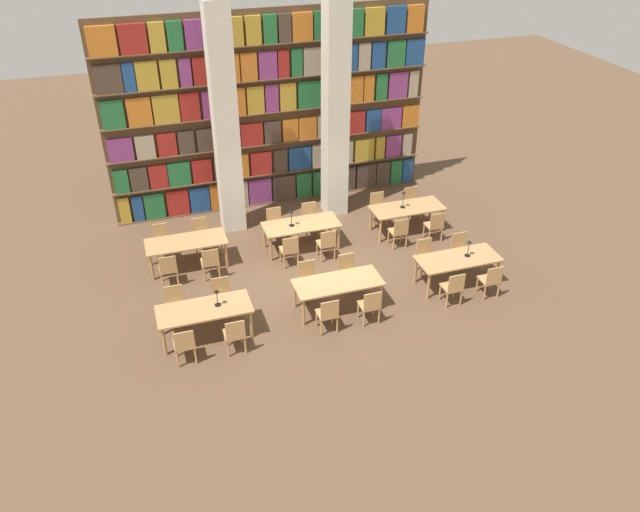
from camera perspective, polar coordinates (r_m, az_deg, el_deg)
ground_plane at (r=15.35m, az=-0.16°, el=-1.81°), size 40.00×40.00×0.00m
bookshelf_bank at (r=17.80m, az=-4.54°, el=12.76°), size 9.12×0.35×5.50m
pillar_left at (r=16.37m, az=-8.68°, el=11.90°), size 0.62×0.62×6.00m
pillar_center at (r=17.06m, az=1.42°, el=13.11°), size 0.62×0.62×6.00m
reading_table_0 at (r=13.34m, az=-10.53°, el=-5.01°), size 1.98×0.85×0.73m
chair_0 at (r=12.86m, az=-12.30°, el=-7.89°), size 0.42×0.40×0.87m
chair_1 at (r=13.99m, az=-13.06°, el=-4.28°), size 0.42×0.40×0.87m
chair_2 at (r=12.93m, az=-7.80°, el=-7.08°), size 0.42×0.40×0.87m
chair_3 at (r=14.05m, az=-8.94°, el=-3.57°), size 0.42×0.40×0.87m
desk_lamp_0 at (r=13.17m, az=-9.42°, el=-3.52°), size 0.14×0.14×0.40m
reading_table_1 at (r=13.91m, az=1.64°, el=-2.64°), size 1.98×0.85×0.73m
chair_4 at (r=13.35m, az=0.73°, el=-5.29°), size 0.42×0.40×0.87m
chair_5 at (r=14.44m, az=-1.07°, el=-2.02°), size 0.42×0.40×0.87m
chair_6 at (r=13.63m, az=4.60°, el=-4.50°), size 0.42×0.40×0.87m
chair_7 at (r=14.70m, az=2.54°, el=-1.36°), size 0.42×0.40×0.87m
reading_table_2 at (r=15.08m, az=12.50°, el=-0.43°), size 1.98×0.85×0.73m
chair_8 at (r=14.46m, az=12.07°, el=-2.80°), size 0.42×0.40×0.87m
chair_9 at (r=15.47m, az=9.60°, el=0.05°), size 0.42×0.40×0.87m
chair_10 at (r=14.91m, az=15.34°, el=-2.09°), size 0.42×0.40×0.87m
chair_11 at (r=15.90m, az=12.73°, el=0.64°), size 0.42×0.40×0.87m
desk_lamp_1 at (r=15.01m, az=13.46°, el=0.95°), size 0.14×0.14×0.43m
reading_table_3 at (r=15.72m, az=-12.13°, el=1.09°), size 1.98×0.85×0.73m
chair_12 at (r=15.19m, az=-13.70°, el=-1.14°), size 0.42×0.40×0.87m
chair_13 at (r=16.40m, az=-14.25°, el=1.46°), size 0.42×0.40×0.87m
chair_14 at (r=15.25m, az=-10.00°, el=-0.51°), size 0.42×0.40×0.87m
chair_15 at (r=16.46m, az=-10.82°, el=2.04°), size 0.42×0.40×0.87m
reading_table_4 at (r=16.12m, az=-1.73°, el=2.70°), size 1.98×0.85×0.73m
chair_16 at (r=15.51m, az=-2.81°, el=0.60°), size 0.42×0.40×0.87m
chair_17 at (r=16.69m, az=-4.12°, el=3.03°), size 0.42×0.40×0.87m
chair_18 at (r=15.75m, az=0.62°, el=1.18°), size 0.42×0.40×0.87m
chair_19 at (r=16.91m, az=-0.91°, el=3.54°), size 0.42×0.40×0.87m
desk_lamp_2 at (r=15.86m, az=-2.63°, el=3.74°), size 0.14×0.14×0.45m
reading_table_5 at (r=17.08m, az=7.96°, el=4.20°), size 1.98×0.85×0.73m
chair_20 at (r=16.40m, az=7.23°, el=2.27°), size 0.42×0.40×0.87m
chair_21 at (r=17.52m, az=5.34°, el=4.49°), size 0.42×0.40×0.87m
chair_22 at (r=16.82m, az=10.45°, el=2.80°), size 0.42×0.40×0.87m
chair_23 at (r=17.92m, az=8.40°, el=4.94°), size 0.42×0.40×0.87m
desk_lamp_3 at (r=16.87m, az=7.64°, el=5.42°), size 0.14×0.14×0.49m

